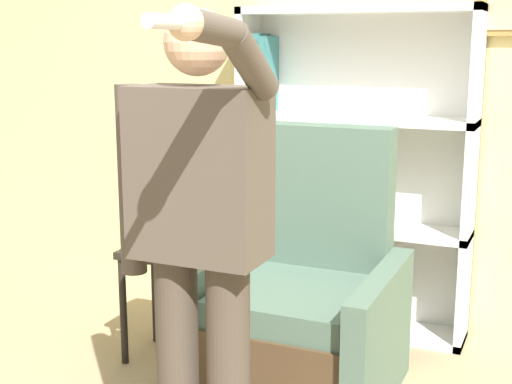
# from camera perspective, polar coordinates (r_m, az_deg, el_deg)

# --- Properties ---
(wall_back) EXTENTS (8.00, 0.11, 2.80)m
(wall_back) POSITION_cam_1_polar(r_m,az_deg,el_deg) (4.05, 8.08, 9.12)
(wall_back) COLOR #DBCC84
(wall_back) RESTS_ON ground_plane
(bookcase) EXTENTS (1.29, 0.28, 1.78)m
(bookcase) POSITION_cam_1_polar(r_m,az_deg,el_deg) (3.98, 6.50, 1.42)
(bookcase) COLOR white
(bookcase) RESTS_ON ground_plane
(armchair) EXTENTS (0.87, 0.86, 1.21)m
(armchair) POSITION_cam_1_polar(r_m,az_deg,el_deg) (3.36, 3.74, -9.51)
(armchair) COLOR #4C3823
(armchair) RESTS_ON ground_plane
(person_standing) EXTENTS (0.59, 0.78, 1.70)m
(person_standing) POSITION_cam_1_polar(r_m,az_deg,el_deg) (2.37, -4.65, -3.16)
(person_standing) COLOR #473D33
(person_standing) RESTS_ON ground_plane
(side_table) EXTENTS (0.35, 0.35, 0.59)m
(side_table) POSITION_cam_1_polar(r_m,az_deg,el_deg) (3.64, -7.41, -6.40)
(side_table) COLOR black
(side_table) RESTS_ON ground_plane
(table_lamp) EXTENTS (0.22, 0.22, 0.38)m
(table_lamp) POSITION_cam_1_polar(r_m,az_deg,el_deg) (3.53, -7.59, 0.11)
(table_lamp) COLOR gold
(table_lamp) RESTS_ON side_table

